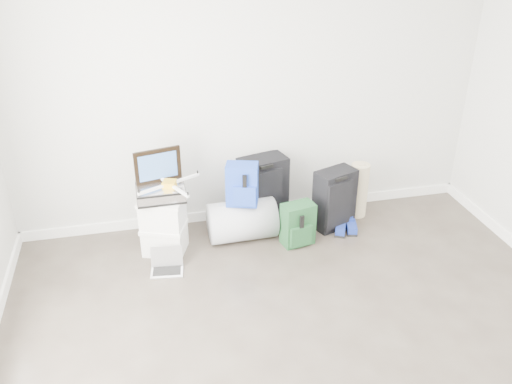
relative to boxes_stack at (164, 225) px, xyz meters
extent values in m
cube|color=beige|center=(0.91, 0.47, 1.08)|extent=(4.50, 0.02, 2.70)
cube|color=white|center=(0.91, 0.46, -0.22)|extent=(4.50, 0.02, 0.10)
cube|color=silver|center=(0.00, 0.00, -0.16)|extent=(0.44, 0.40, 0.24)
cube|color=silver|center=(0.00, 0.00, -0.02)|extent=(0.46, 0.42, 0.04)
cube|color=silver|center=(0.00, 0.00, 0.12)|extent=(0.44, 0.40, 0.24)
cube|color=silver|center=(0.00, 0.00, 0.25)|extent=(0.46, 0.42, 0.04)
cube|color=#B2B2B7|center=(0.00, 0.00, 0.33)|extent=(0.41, 0.30, 0.12)
cube|color=black|center=(0.00, 0.10, 0.54)|extent=(0.41, 0.12, 0.31)
cube|color=#254996|center=(0.00, 0.08, 0.54)|extent=(0.33, 0.08, 0.24)
cube|color=gold|center=(0.08, -0.02, 0.42)|extent=(0.14, 0.14, 0.05)
cube|color=white|center=(0.22, 0.05, 0.42)|extent=(0.28, 0.15, 0.02)
cube|color=white|center=(0.01, 0.12, 0.42)|extent=(0.15, 0.28, 0.02)
cube|color=white|center=(-0.06, -0.09, 0.42)|extent=(0.28, 0.15, 0.02)
cube|color=white|center=(0.15, -0.16, 0.42)|extent=(0.15, 0.28, 0.02)
cylinder|color=#909298|center=(0.73, 0.05, -0.08)|extent=(0.63, 0.40, 0.39)
cube|color=#1B42B1|center=(0.73, 0.03, 0.31)|extent=(0.32, 0.25, 0.40)
cube|color=#1B42B1|center=(0.73, -0.07, 0.24)|extent=(0.22, 0.12, 0.19)
cube|color=black|center=(0.99, 0.30, 0.08)|extent=(0.50, 0.37, 0.70)
cube|color=black|center=(0.99, 0.15, 0.08)|extent=(0.34, 0.12, 0.56)
cube|color=black|center=(0.99, 0.16, 0.40)|extent=(0.14, 0.06, 0.03)
cube|color=#163E21|center=(1.22, -0.15, -0.07)|extent=(0.32, 0.23, 0.41)
cube|color=#163E21|center=(1.22, -0.25, -0.14)|extent=(0.22, 0.10, 0.20)
cube|color=black|center=(1.65, 0.07, 0.03)|extent=(0.44, 0.34, 0.60)
cube|color=black|center=(1.65, -0.06, 0.03)|extent=(0.28, 0.13, 0.48)
cube|color=black|center=(1.65, -0.06, 0.31)|extent=(0.13, 0.07, 0.03)
cube|color=black|center=(1.69, -0.06, -0.26)|extent=(0.19, 0.26, 0.02)
cube|color=#1B3AA3|center=(1.69, -0.06, -0.22)|extent=(0.18, 0.25, 0.06)
cube|color=black|center=(1.80, -0.06, -0.26)|extent=(0.16, 0.26, 0.02)
cube|color=#1B3AA3|center=(1.80, -0.06, -0.22)|extent=(0.15, 0.25, 0.06)
cylinder|color=#C0B087|center=(1.97, 0.22, 0.01)|extent=(0.18, 0.18, 0.56)
cube|color=silver|center=(-0.02, -0.34, -0.27)|extent=(0.30, 0.23, 0.01)
cube|color=black|center=(-0.02, -0.34, -0.26)|extent=(0.25, 0.16, 0.00)
cube|color=black|center=(-0.01, -0.25, -0.17)|extent=(0.28, 0.05, 0.18)
camera|label=1|loc=(-0.13, -4.25, 2.54)|focal=38.00mm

